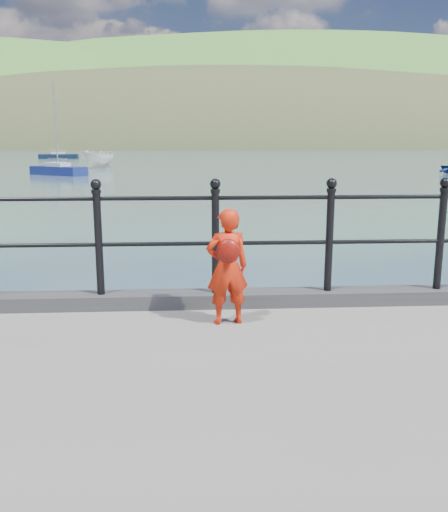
{
  "coord_description": "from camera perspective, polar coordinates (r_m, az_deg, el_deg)",
  "views": [
    {
      "loc": [
        0.36,
        -5.67,
        2.72
      ],
      "look_at": [
        0.69,
        -0.2,
        1.55
      ],
      "focal_mm": 38.0,
      "sensor_mm": 36.0,
      "label": 1
    }
  ],
  "objects": [
    {
      "name": "ground",
      "position": [
        6.3,
        -6.53,
        -13.61
      ],
      "size": [
        600.0,
        600.0,
        0.0
      ],
      "primitive_type": "plane",
      "color": "#2D4251",
      "rests_on": "ground"
    },
    {
      "name": "kerb",
      "position": [
        5.77,
        -6.86,
        -4.6
      ],
      "size": [
        60.0,
        0.3,
        0.15
      ],
      "primitive_type": "cube",
      "color": "#28282B",
      "rests_on": "quay"
    },
    {
      "name": "railing",
      "position": [
        5.61,
        -7.05,
        2.76
      ],
      "size": [
        18.11,
        0.11,
        1.2
      ],
      "color": "black",
      "rests_on": "kerb"
    },
    {
      "name": "far_shore",
      "position": [
        249.3,
        5.37,
        6.17
      ],
      "size": [
        830.0,
        200.0,
        156.0
      ],
      "color": "#333A21",
      "rests_on": "ground"
    },
    {
      "name": "child",
      "position": [
        5.1,
        0.35,
        -1.08
      ],
      "size": [
        0.44,
        0.35,
        1.11
      ],
      "rotation": [
        0.0,
        0.0,
        3.31
      ],
      "color": "red",
      "rests_on": "quay"
    },
    {
      "name": "launch_white",
      "position": [
        56.64,
        -13.03,
        9.89
      ],
      "size": [
        3.53,
        4.92,
        1.78
      ],
      "primitive_type": "imported",
      "rotation": [
        0.0,
        0.0,
        -0.44
      ],
      "color": "silver",
      "rests_on": "ground"
    },
    {
      "name": "sailboat_left",
      "position": [
        88.84,
        -17.01,
        9.99
      ],
      "size": [
        5.93,
        2.18,
        8.31
      ],
      "rotation": [
        0.0,
        0.0,
        0.07
      ],
      "color": "black",
      "rests_on": "ground"
    },
    {
      "name": "sailboat_port",
      "position": [
        46.18,
        -17.04,
        8.57
      ],
      "size": [
        5.05,
        4.22,
        7.45
      ],
      "rotation": [
        0.0,
        0.0,
        -0.61
      ],
      "color": "navy",
      "rests_on": "ground"
    }
  ]
}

